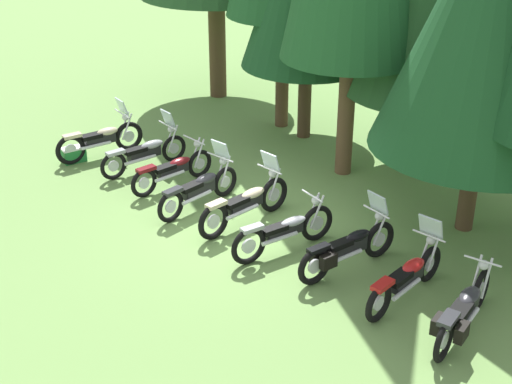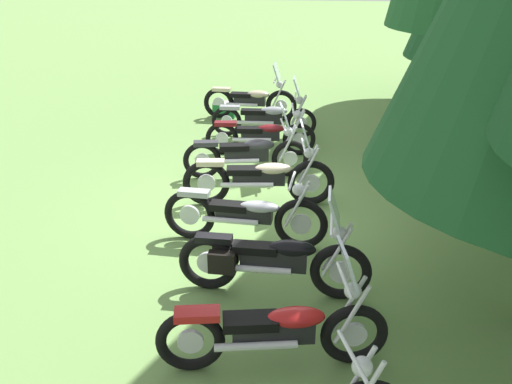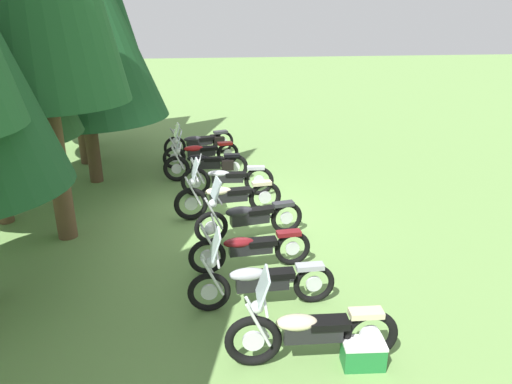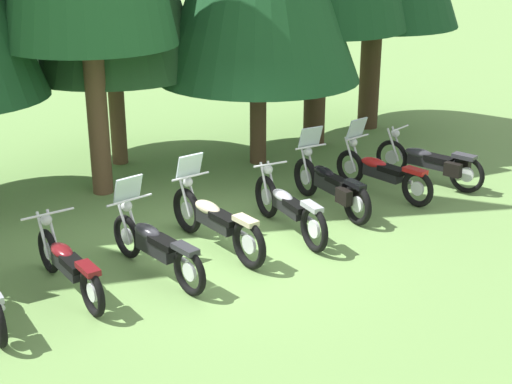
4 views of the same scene
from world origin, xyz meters
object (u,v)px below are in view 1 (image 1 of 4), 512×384
at_px(motorcycle_7, 407,277).
at_px(motorcycle_1, 146,152).
at_px(motorcycle_4, 246,203).
at_px(motorcycle_8, 463,310).
at_px(motorcycle_5, 285,231).
at_px(picnic_cooler, 74,154).
at_px(motorcycle_2, 173,169).
at_px(motorcycle_6, 347,248).
at_px(motorcycle_0, 101,139).
at_px(pine_tree_5, 495,8).
at_px(motorcycle_3, 200,188).

bearing_deg(motorcycle_7, motorcycle_1, 86.08).
xyz_separation_m(motorcycle_4, motorcycle_8, (5.04, 0.47, -0.03)).
height_order(motorcycle_5, picnic_cooler, motorcycle_5).
bearing_deg(motorcycle_2, motorcycle_1, 86.68).
height_order(motorcycle_1, motorcycle_6, motorcycle_6).
bearing_deg(motorcycle_4, motorcycle_1, 87.55).
height_order(motorcycle_0, pine_tree_5, pine_tree_5).
bearing_deg(motorcycle_8, motorcycle_5, 81.10).
height_order(motorcycle_2, pine_tree_5, pine_tree_5).
height_order(motorcycle_2, motorcycle_5, motorcycle_5).
distance_m(motorcycle_2, motorcycle_5, 3.75).
height_order(motorcycle_4, motorcycle_8, motorcycle_4).
height_order(motorcycle_0, motorcycle_3, motorcycle_0).
distance_m(motorcycle_4, picnic_cooler, 5.32).
height_order(motorcycle_2, motorcycle_6, motorcycle_6).
relative_size(motorcycle_2, motorcycle_7, 0.97).
relative_size(motorcycle_5, motorcycle_7, 1.02).
distance_m(motorcycle_1, motorcycle_6, 6.19).
relative_size(motorcycle_0, pine_tree_5, 0.32).
relative_size(motorcycle_3, motorcycle_8, 1.00).
xyz_separation_m(motorcycle_1, motorcycle_2, (1.18, 0.02, -0.04)).
bearing_deg(motorcycle_2, motorcycle_3, -99.43).
height_order(motorcycle_3, picnic_cooler, motorcycle_3).
xyz_separation_m(pine_tree_5, picnic_cooler, (-8.00, -4.78, -4.26)).
xyz_separation_m(motorcycle_2, motorcycle_7, (6.26, 0.74, 0.03)).
xyz_separation_m(motorcycle_0, motorcycle_2, (2.53, 0.49, -0.05)).
bearing_deg(motorcycle_4, motorcycle_7, -88.41).
bearing_deg(motorcycle_0, motorcycle_7, -78.84).
xyz_separation_m(motorcycle_3, motorcycle_8, (6.22, 0.81, -0.02)).
xyz_separation_m(motorcycle_3, motorcycle_4, (1.17, 0.33, 0.01)).
bearing_deg(motorcycle_3, motorcycle_1, 77.88).
bearing_deg(pine_tree_5, motorcycle_1, -150.79).
bearing_deg(motorcycle_7, motorcycle_8, -102.03).
xyz_separation_m(motorcycle_6, picnic_cooler, (-7.67, -1.76, -0.28)).
distance_m(motorcycle_0, motorcycle_6, 7.58).
xyz_separation_m(motorcycle_2, pine_tree_5, (5.30, 3.61, 4.02)).
xyz_separation_m(motorcycle_0, motorcycle_8, (10.00, 1.18, -0.03)).
xyz_separation_m(motorcycle_5, motorcycle_8, (3.72, 0.56, 0.01)).
xyz_separation_m(motorcycle_5, picnic_cooler, (-6.45, -1.30, -0.26)).
bearing_deg(motorcycle_1, picnic_cooler, 126.70).
distance_m(motorcycle_0, motorcycle_2, 2.58).
height_order(motorcycle_1, motorcycle_3, motorcycle_3).
relative_size(motorcycle_0, motorcycle_7, 1.01).
bearing_deg(motorcycle_4, motorcycle_5, -100.01).
bearing_deg(motorcycle_7, motorcycle_0, 88.26).
height_order(motorcycle_6, motorcycle_8, motorcycle_6).
height_order(motorcycle_3, pine_tree_5, pine_tree_5).
height_order(motorcycle_0, motorcycle_1, motorcycle_0).
relative_size(motorcycle_1, motorcycle_2, 1.04).
relative_size(motorcycle_5, picnic_cooler, 4.06).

